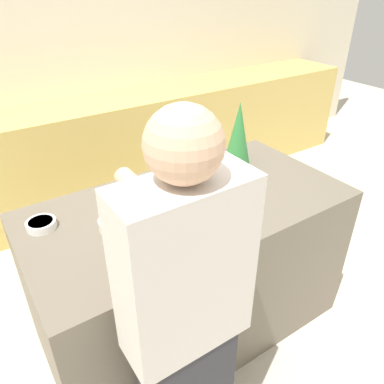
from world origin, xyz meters
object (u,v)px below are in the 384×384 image
candy_bowl_beside_tree (146,186)px  decorative_tree (238,134)px  baking_tray (200,205)px  candy_bowl_far_left (113,224)px  candy_bowl_center_rear (195,171)px  candy_bowl_near_tray_left (41,224)px  candy_bowl_far_right (203,158)px  person (185,325)px  gingerbread_house (200,185)px

candy_bowl_beside_tree → decorative_tree: bearing=-0.9°
decorative_tree → baking_tray: bearing=-149.2°
candy_bowl_far_left → baking_tray: bearing=-8.2°
candy_bowl_center_rear → candy_bowl_near_tray_left: bearing=-178.3°
decorative_tree → candy_bowl_far_right: bearing=144.1°
decorative_tree → person: (-0.92, -0.84, -0.23)m
candy_bowl_near_tray_left → candy_bowl_far_left: (0.28, -0.19, 0.01)m
gingerbread_house → candy_bowl_center_rear: size_ratio=2.40×
candy_bowl_center_rear → person: bearing=-126.1°
person → gingerbread_house: bearing=51.2°
candy_bowl_far_right → candy_bowl_beside_tree: candy_bowl_beside_tree is taller
candy_bowl_far_right → gingerbread_house: bearing=-126.7°
candy_bowl_far_right → person: bearing=-128.0°
decorative_tree → candy_bowl_far_left: 0.96m
candy_bowl_far_right → candy_bowl_far_left: (-0.75, -0.34, 0.00)m
candy_bowl_near_tray_left → candy_bowl_far_right: size_ratio=1.14×
candy_bowl_far_right → candy_bowl_center_rear: size_ratio=0.96×
baking_tray → candy_bowl_far_right: candy_bowl_far_right is taller
person → decorative_tree: bearing=42.3°
baking_tray → gingerbread_house: bearing=31.5°
decorative_tree → candy_bowl_far_right: 0.27m
candy_bowl_far_right → candy_bowl_center_rear: candy_bowl_center_rear is taller
candy_bowl_beside_tree → candy_bowl_far_right: bearing=14.0°
gingerbread_house → candy_bowl_far_left: 0.46m
baking_tray → candy_bowl_center_rear: size_ratio=3.68×
decorative_tree → candy_bowl_far_right: (-0.17, 0.12, -0.17)m
candy_bowl_near_tray_left → candy_bowl_far_left: 0.34m
gingerbread_house → candy_bowl_near_tray_left: gingerbread_house is taller
candy_bowl_beside_tree → baking_tray: bearing=-62.2°
candy_bowl_near_tray_left → gingerbread_house: bearing=-19.5°
candy_bowl_center_rear → gingerbread_house: bearing=-119.9°
gingerbread_house → candy_bowl_beside_tree: 0.34m
candy_bowl_near_tray_left → baking_tray: bearing=-19.6°
candy_bowl_far_left → person: person is taller
candy_bowl_beside_tree → candy_bowl_center_rear: bearing=-1.6°
baking_tray → candy_bowl_near_tray_left: size_ratio=3.36×
decorative_tree → candy_bowl_center_rear: decorative_tree is taller
gingerbread_house → candy_bowl_beside_tree: (-0.15, 0.29, -0.09)m
baking_tray → gingerbread_house: gingerbread_house is taller
baking_tray → candy_bowl_far_right: 0.51m
candy_bowl_center_rear → baking_tray: bearing=-120.0°
decorative_tree → candy_bowl_beside_tree: 0.65m
candy_bowl_far_right → candy_bowl_beside_tree: size_ratio=0.94×
gingerbread_house → person: person is taller
decorative_tree → candy_bowl_far_left: bearing=-166.7°
candy_bowl_near_tray_left → person: (0.27, -0.81, -0.06)m
gingerbread_house → candy_bowl_far_left: bearing=171.9°
baking_tray → person: (-0.45, -0.56, -0.04)m
candy_bowl_beside_tree → person: person is taller
gingerbread_house → candy_bowl_far_right: (0.30, 0.41, -0.09)m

